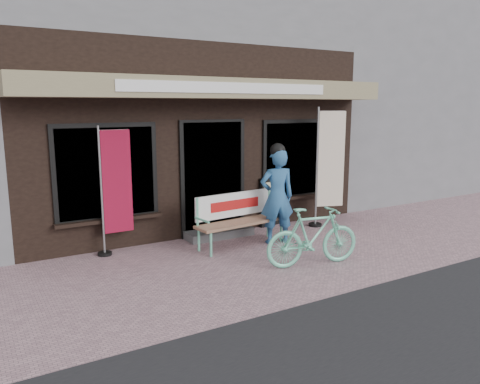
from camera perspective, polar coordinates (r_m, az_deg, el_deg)
ground at (r=7.49m, az=3.85°, el=-8.66°), size 70.00×70.00×0.00m
storefront at (r=11.52m, az=-10.44°, el=13.01°), size 7.00×6.77×6.00m
neighbor_right_near at (r=16.89m, az=17.58°, el=11.20°), size 10.00×7.00×5.60m
bench at (r=8.28m, az=-0.19°, el=-2.81°), size 1.75×0.61×0.93m
person at (r=8.37m, az=4.53°, el=-0.32°), size 0.71×0.57×1.81m
bicycle at (r=7.34m, az=8.88°, el=-5.37°), size 1.60×0.74×0.93m
nobori_red at (r=7.97m, az=-15.05°, el=0.39°), size 0.62×0.24×2.14m
nobori_cream at (r=9.67m, az=10.72°, el=3.18°), size 0.71×0.39×2.43m
menu_stand at (r=9.63m, az=3.66°, el=-1.12°), size 0.51×0.19×1.01m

